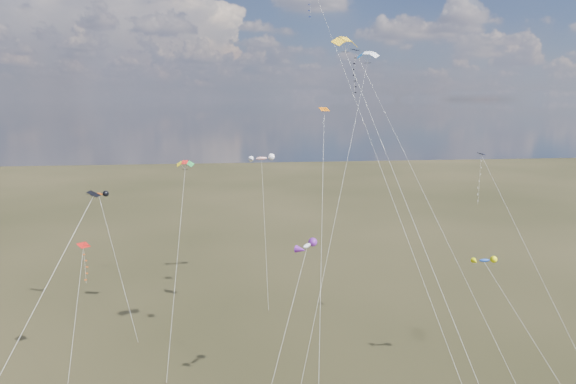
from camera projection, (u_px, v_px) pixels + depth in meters
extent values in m
cube|color=black|center=(355.00, 50.00, 63.22)|extent=(1.34, 1.34, 0.30)
cylinder|color=silver|center=(429.00, 203.00, 56.91)|extent=(12.25, 20.76, 34.63)
cylinder|color=silver|center=(381.00, 167.00, 53.18)|extent=(9.75, 31.92, 43.42)
cube|color=black|center=(94.00, 194.00, 36.25)|extent=(0.87, 0.93, 0.36)
cube|color=red|center=(83.00, 245.00, 54.50)|extent=(1.49, 1.49, 0.37)
cylinder|color=silver|center=(75.00, 319.00, 51.94)|extent=(0.62, 7.60, 13.35)
cube|color=#0C124D|center=(481.00, 154.00, 59.88)|extent=(0.82, 0.84, 0.24)
cylinder|color=silver|center=(538.00, 271.00, 52.99)|extent=(4.28, 18.72, 22.35)
cube|color=orange|center=(324.00, 109.00, 52.73)|extent=(1.10, 1.05, 0.39)
cylinder|color=silver|center=(321.00, 264.00, 46.85)|extent=(3.49, 16.64, 27.62)
cylinder|color=silver|center=(427.00, 247.00, 40.23)|extent=(7.39, 26.97, 34.39)
cylinder|color=silver|center=(335.00, 215.00, 52.81)|extent=(10.30, 15.39, 33.80)
cylinder|color=silver|center=(177.00, 261.00, 58.61)|extent=(1.42, 16.55, 20.80)
cube|color=#332316|center=(166.00, 383.00, 52.29)|extent=(0.10, 0.10, 0.12)
ellipsoid|color=#D04A0B|center=(99.00, 194.00, 68.73)|extent=(2.42, 1.56, 0.98)
cylinder|color=silver|center=(117.00, 264.00, 64.83)|extent=(6.25, 11.73, 16.10)
cube|color=#332316|center=(139.00, 343.00, 60.91)|extent=(0.10, 0.10, 0.12)
ellipsoid|color=silver|center=(307.00, 246.00, 48.07)|extent=(2.31, 2.54, 0.96)
cylinder|color=silver|center=(281.00, 346.00, 44.42)|extent=(5.98, 9.52, 15.09)
ellipsoid|color=red|center=(262.00, 158.00, 79.29)|extent=(3.58, 1.76, 1.29)
cylinder|color=silver|center=(265.00, 230.00, 74.84)|extent=(0.16, 12.68, 19.64)
cube|color=#332316|center=(269.00, 310.00, 70.38)|extent=(0.10, 0.10, 0.12)
ellipsoid|color=#153FAA|center=(484.00, 260.00, 53.64)|extent=(2.25, 0.91, 0.82)
cylinder|color=silver|center=(526.00, 329.00, 51.29)|extent=(5.74, 7.74, 12.02)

